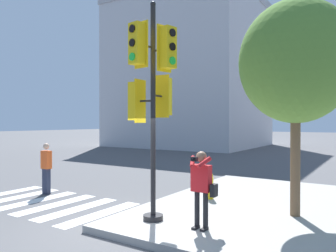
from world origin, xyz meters
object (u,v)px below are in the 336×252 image
person_photographer (202,183)px  street_tree (296,62)px  traffic_signal_pole (152,88)px  pedestrian_distant (46,167)px  fire_hydrant (210,186)px

person_photographer → street_tree: street_tree is taller
traffic_signal_pole → pedestrian_distant: traffic_signal_pole is taller
person_photographer → pedestrian_distant: size_ratio=0.96×
pedestrian_distant → fire_hydrant: 5.51m
person_photographer → street_tree: size_ratio=0.32×
traffic_signal_pole → person_photographer: (1.25, 0.05, -2.05)m
pedestrian_distant → person_photographer: bearing=-7.7°
person_photographer → fire_hydrant: 2.84m
traffic_signal_pole → street_tree: (2.70, 2.15, 0.66)m
traffic_signal_pole → person_photographer: size_ratio=3.06×
pedestrian_distant → fire_hydrant: (5.21, 1.73, -0.36)m
fire_hydrant → pedestrian_distant: bearing=-161.7°
traffic_signal_pole → fire_hydrant: size_ratio=6.49×
traffic_signal_pole → street_tree: 3.51m
person_photographer → fire_hydrant: size_ratio=2.12×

